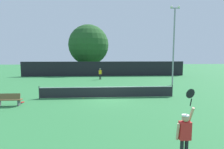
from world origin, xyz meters
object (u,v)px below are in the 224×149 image
at_px(player_receiving, 100,73).
at_px(parked_car_near, 116,69).
at_px(light_pole, 174,42).
at_px(large_tree, 89,45).
at_px(tennis_ball, 83,98).
at_px(player_serving, 185,131).
at_px(spare_racket, 22,102).
at_px(courtside_bench, 9,100).

relative_size(player_receiving, parked_car_near, 0.38).
relative_size(light_pole, large_tree, 0.95).
distance_m(tennis_ball, parked_car_near, 22.33).
relative_size(player_serving, parked_car_near, 0.58).
relative_size(player_serving, spare_racket, 4.92).
xyz_separation_m(player_serving, tennis_ball, (-4.36, 9.47, -1.09)).
bearing_deg(spare_racket, large_tree, 81.35).
xyz_separation_m(tennis_ball, light_pole, (10.41, 6.29, 5.34)).
distance_m(tennis_ball, large_tree, 23.46).
bearing_deg(courtside_bench, spare_racket, 59.47).
xyz_separation_m(courtside_bench, parked_car_near, (9.85, 23.82, 0.30)).
bearing_deg(spare_racket, player_serving, -43.03).
height_order(player_receiving, light_pole, light_pole).
bearing_deg(spare_racket, player_receiving, 65.36).
xyz_separation_m(player_serving, spare_racket, (-9.02, 8.42, -1.11)).
relative_size(spare_racket, courtside_bench, 0.29).
xyz_separation_m(large_tree, parked_car_near, (5.69, -0.86, -5.11)).
distance_m(player_receiving, courtside_bench, 15.61).
relative_size(player_receiving, spare_racket, 3.21).
bearing_deg(tennis_ball, player_receiving, 83.43).
bearing_deg(courtside_bench, player_receiving, 64.95).
height_order(spare_racket, courtside_bench, courtside_bench).
bearing_deg(light_pole, large_tree, 124.93).
height_order(large_tree, parked_car_near, large_tree).
distance_m(player_serving, spare_racket, 12.39).
distance_m(player_serving, parked_car_near, 31.31).
xyz_separation_m(light_pole, parked_car_near, (-5.77, 15.54, -4.59)).
distance_m(spare_racket, large_tree, 24.73).
bearing_deg(player_receiving, large_tree, -76.92).
relative_size(large_tree, parked_car_near, 2.30).
height_order(tennis_ball, large_tree, large_tree).
xyz_separation_m(player_receiving, light_pole, (9.01, -5.86, 4.35)).
distance_m(player_serving, tennis_ball, 10.49).
relative_size(spare_racket, light_pole, 0.05).
distance_m(courtside_bench, light_pole, 18.33).
bearing_deg(player_serving, spare_racket, 136.97).
bearing_deg(light_pole, tennis_ball, -148.85).
height_order(player_serving, courtside_bench, player_serving).
bearing_deg(parked_car_near, light_pole, -76.14).
bearing_deg(courtside_bench, light_pole, 27.92).
relative_size(player_serving, tennis_ball, 37.49).
height_order(tennis_ball, parked_car_near, parked_car_near).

